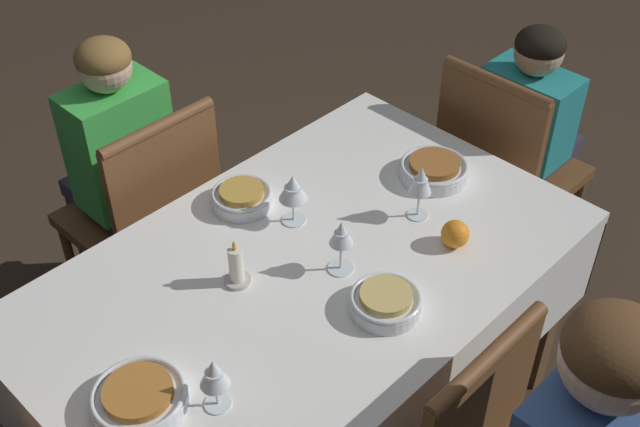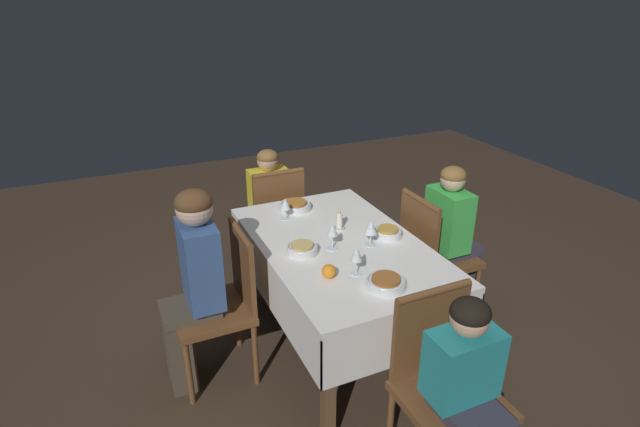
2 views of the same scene
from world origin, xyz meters
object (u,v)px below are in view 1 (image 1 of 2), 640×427
Objects in this scene: wine_glass_south at (341,235)px; wine_glass_north at (293,189)px; person_child_green at (116,170)px; orange_fruit at (455,234)px; chair_north at (150,213)px; bowl_west at (139,398)px; bowl_east at (435,169)px; person_child_teal at (531,137)px; candle_centerpiece at (237,268)px; chair_east at (502,167)px; wine_glass_east at (421,182)px; dining_table at (307,291)px; wine_glass_west at (214,374)px; bowl_north at (242,197)px; bowl_south at (386,301)px.

wine_glass_north is at bearing 77.48° from wine_glass_south.
orange_fruit is (0.34, -1.09, 0.17)m from person_child_green.
chair_north is 0.96m from bowl_west.
person_child_green is 1.03m from bowl_east.
chair_north is 1.35m from person_child_teal.
wine_glass_south is at bearing -1.66° from bowl_west.
bowl_east is at bearing 121.98° from person_child_green.
bowl_west is 0.42m from candle_centerpiece.
bowl_east is 1.49× the size of candle_centerpiece.
bowl_east is at bearing 94.53° from chair_east.
wine_glass_east is at bearing -17.12° from candle_centerpiece.
wine_glass_west is at bearing -158.88° from dining_table.
wine_glass_north is (-1.05, 0.12, 0.29)m from person_child_teal.
wine_glass_north reaches higher than bowl_north.
person_child_teal is 6.30× the size of wine_glass_south.
dining_table is 0.42m from orange_fruit.
wine_glass_south is at bearing -54.06° from dining_table.
bowl_north is at bearing 87.49° from bowl_south.
chair_north is 0.84m from wine_glass_south.
wine_glass_west is 1.91× the size of orange_fruit.
bowl_east is (0.54, -0.87, 0.16)m from person_child_green.
wine_glass_west reaches higher than bowl_north.
person_child_green reaches higher than bowl_north.
person_child_green is (-1.17, 0.83, 0.05)m from person_child_teal.
chair_north is (-0.02, 0.70, -0.13)m from dining_table.
orange_fruit is at bearing -100.49° from wine_glass_east.
candle_centerpiece is (-0.26, -0.07, -0.06)m from wine_glass_north.
person_child_teal is 4.72× the size of bowl_west.
dining_table is at bearing -26.40° from candle_centerpiece.
candle_centerpiece is (0.28, 0.25, -0.05)m from wine_glass_west.
bowl_east is 1.18× the size of bowl_north.
dining_table is 0.28m from bowl_south.
chair_east is 0.75m from orange_fruit.
wine_glass_west is 0.38m from candle_centerpiece.
wine_glass_west is at bearing -149.32° from wine_glass_north.
orange_fruit is at bearing -131.68° from bowl_east.
chair_north is at bearing 110.46° from orange_fruit.
person_child_teal is (0.17, 0.00, 0.04)m from chair_east.
bowl_west is (-1.54, -0.09, 0.25)m from chair_east.
bowl_south is 0.87× the size of bowl_east.
wine_glass_east reaches higher than wine_glass_north.
bowl_west is (-0.58, 0.19, -0.00)m from bowl_south.
wine_glass_south is 1.09× the size of wine_glass_west.
orange_fruit is at bearing 107.58° from person_child_green.
chair_north is at bearing 102.16° from wine_glass_north.
orange_fruit is at bearing -62.00° from bowl_north.
chair_north is 5.13× the size of bowl_south.
person_child_teal is 1.63m from wine_glass_west.
person_child_teal is (1.17, -0.67, 0.04)m from chair_north.
bowl_south is (-1.13, -0.28, 0.21)m from person_child_teal.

